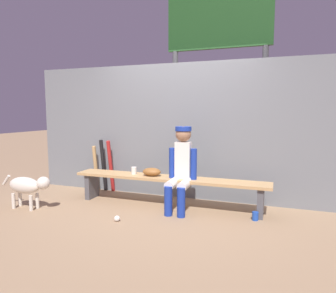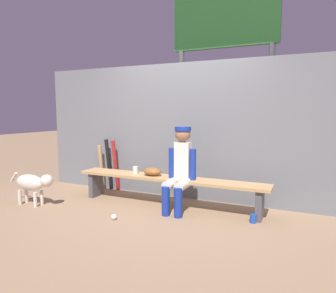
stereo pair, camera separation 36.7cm
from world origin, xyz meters
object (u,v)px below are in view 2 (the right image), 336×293
object	(u,v)px
player_seated	(180,166)
baseball	(114,217)
baseball_glove	(152,172)
scoreboard	(227,43)
bat_aluminum_black	(109,165)
cup_on_bench	(135,170)
bat_aluminum_red	(116,165)
dog	(33,183)
bat_wood_tan	(102,167)
cup_on_ground	(253,219)
dugout_bench	(168,183)

from	to	relation	value
player_seated	baseball	xyz separation A→B (m)	(-0.63, -0.70, -0.60)
baseball_glove	scoreboard	world-z (taller)	scoreboard
bat_aluminum_black	cup_on_bench	size ratio (longest dim) A/B	8.31
bat_aluminum_red	dog	xyz separation A→B (m)	(-0.64, -1.22, -0.12)
baseball_glove	dog	xyz separation A→B (m)	(-1.59, -0.79, -0.16)
baseball	dog	world-z (taller)	dog
player_seated	bat_aluminum_red	world-z (taller)	player_seated
player_seated	scoreboard	xyz separation A→B (m)	(0.29, 1.39, 1.91)
bat_aluminum_red	player_seated	bearing A→B (deg)	-20.25
bat_wood_tan	baseball	bearing A→B (deg)	-47.92
cup_on_ground	baseball_glove	bearing A→B (deg)	173.53
dog	cup_on_bench	bearing A→B (deg)	32.26
dugout_bench	bat_aluminum_black	distance (m)	1.42
dugout_bench	baseball_glove	bearing A→B (deg)	180.00
scoreboard	dog	distance (m)	3.85
bat_wood_tan	player_seated	bearing A→B (deg)	-16.43
bat_aluminum_red	scoreboard	xyz separation A→B (m)	(1.72, 0.86, 2.10)
bat_aluminum_black	baseball_glove	bearing A→B (deg)	-21.23
baseball_glove	baseball	size ratio (longest dim) A/B	3.78
dog	baseball_glove	bearing A→B (deg)	26.54
player_seated	scoreboard	world-z (taller)	scoreboard
scoreboard	dog	size ratio (longest dim) A/B	4.34
baseball	bat_wood_tan	bearing A→B (deg)	132.08
scoreboard	cup_on_bench	bearing A→B (deg)	-130.33
bat_aluminum_black	dog	bearing A→B (deg)	-112.11
bat_aluminum_red	baseball	distance (m)	1.53
cup_on_bench	dugout_bench	bearing A→B (deg)	-1.84
dugout_bench	bat_aluminum_red	distance (m)	1.28
player_seated	bat_aluminum_black	distance (m)	1.68
dugout_bench	dog	world-z (taller)	dog
baseball_glove	cup_on_ground	size ratio (longest dim) A/B	2.55
cup_on_ground	cup_on_bench	xyz separation A→B (m)	(-1.82, 0.19, 0.44)
bat_aluminum_red	bat_aluminum_black	distance (m)	0.15
bat_aluminum_red	bat_aluminum_black	xyz separation A→B (m)	(-0.15, 0.00, 0.01)
baseball	scoreboard	bearing A→B (deg)	66.43
baseball	cup_on_ground	xyz separation A→B (m)	(1.65, 0.64, 0.02)
baseball	dog	bearing A→B (deg)	179.33
bat_wood_tan	scoreboard	size ratio (longest dim) A/B	0.22
dugout_bench	player_seated	distance (m)	0.38
baseball_glove	scoreboard	xyz separation A→B (m)	(0.77, 1.29, 2.05)
player_seated	baseball_glove	xyz separation A→B (m)	(-0.49, 0.11, -0.14)
dugout_bench	baseball	size ratio (longest dim) A/B	39.43
baseball	cup_on_ground	size ratio (longest dim) A/B	0.67
bat_aluminum_black	cup_on_bench	bearing A→B (deg)	-27.23
dugout_bench	bat_wood_tan	world-z (taller)	bat_wood_tan
bat_wood_tan	baseball	world-z (taller)	bat_wood_tan
bat_aluminum_black	bat_wood_tan	distance (m)	0.15
bat_wood_tan	cup_on_ground	xyz separation A→B (m)	(2.75, -0.57, -0.35)
bat_aluminum_red	baseball	xyz separation A→B (m)	(0.81, -1.23, -0.41)
baseball_glove	scoreboard	bearing A→B (deg)	58.97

